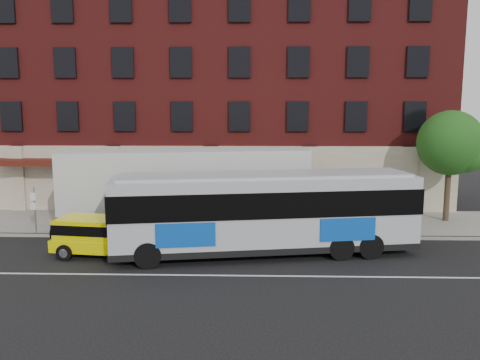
{
  "coord_description": "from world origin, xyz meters",
  "views": [
    {
      "loc": [
        2.6,
        -17.63,
        6.53
      ],
      "look_at": [
        1.95,
        5.5,
        3.03
      ],
      "focal_mm": 36.31,
      "sensor_mm": 36.0,
      "label": 1
    }
  ],
  "objects_px": {
    "street_tree": "(451,145)",
    "city_bus": "(265,210)",
    "shipping_container": "(186,191)",
    "yellow_suv": "(98,234)",
    "sign_pole": "(34,208)"
  },
  "relations": [
    {
      "from": "sign_pole",
      "to": "street_tree",
      "type": "relative_size",
      "value": 0.4
    },
    {
      "from": "street_tree",
      "to": "shipping_container",
      "type": "bearing_deg",
      "value": -172.59
    },
    {
      "from": "city_bus",
      "to": "sign_pole",
      "type": "bearing_deg",
      "value": 166.4
    },
    {
      "from": "street_tree",
      "to": "shipping_container",
      "type": "relative_size",
      "value": 0.47
    },
    {
      "from": "city_bus",
      "to": "yellow_suv",
      "type": "distance_m",
      "value": 7.43
    },
    {
      "from": "yellow_suv",
      "to": "shipping_container",
      "type": "xyz_separation_m",
      "value": [
        3.26,
        4.72,
        1.14
      ]
    },
    {
      "from": "street_tree",
      "to": "city_bus",
      "type": "distance_m",
      "value": 12.32
    },
    {
      "from": "street_tree",
      "to": "yellow_suv",
      "type": "height_order",
      "value": "street_tree"
    },
    {
      "from": "street_tree",
      "to": "city_bus",
      "type": "height_order",
      "value": "street_tree"
    },
    {
      "from": "city_bus",
      "to": "shipping_container",
      "type": "xyz_separation_m",
      "value": [
        -4.08,
        4.27,
        0.1
      ]
    },
    {
      "from": "city_bus",
      "to": "shipping_container",
      "type": "bearing_deg",
      "value": 133.72
    },
    {
      "from": "yellow_suv",
      "to": "shipping_container",
      "type": "height_order",
      "value": "shipping_container"
    },
    {
      "from": "sign_pole",
      "to": "shipping_container",
      "type": "relative_size",
      "value": 0.19
    },
    {
      "from": "sign_pole",
      "to": "street_tree",
      "type": "bearing_deg",
      "value": 8.61
    },
    {
      "from": "city_bus",
      "to": "yellow_suv",
      "type": "relative_size",
      "value": 2.97
    }
  ]
}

